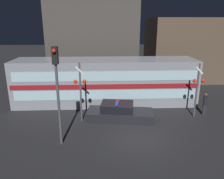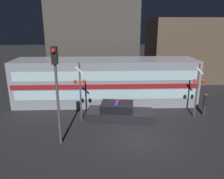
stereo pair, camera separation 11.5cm
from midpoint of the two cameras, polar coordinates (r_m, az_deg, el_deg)
name	(u,v)px [view 1 (the left image)]	position (r m, az deg, el deg)	size (l,w,h in m)	color
ground_plane	(138,138)	(13.60, 6.59, -12.41)	(120.00, 120.00, 0.00)	black
train	(105,81)	(18.57, -1.90, 2.12)	(15.07, 3.21, 3.78)	gray
police_car	(119,113)	(15.73, 1.64, -6.07)	(4.91, 2.49, 1.35)	black
pedestrian	(205,104)	(17.63, 22.89, -3.50)	(0.29, 0.29, 1.72)	#2D2833
crossing_signal_near	(198,86)	(16.58, 21.27, 0.77)	(0.87, 0.34, 3.99)	#4C4C51
crossing_signal_far	(80,88)	(14.88, -8.49, 0.41)	(0.87, 0.34, 4.17)	#4C4C51
traffic_light_corner	(57,82)	(11.86, -14.47, 2.03)	(0.30, 0.46, 5.52)	#4C4C51
building_left	(93,44)	(24.56, -5.02, 11.78)	(9.41, 4.73, 8.91)	#47423D
building_center	(194,49)	(28.96, 20.52, 9.88)	(11.10, 6.90, 7.21)	brown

